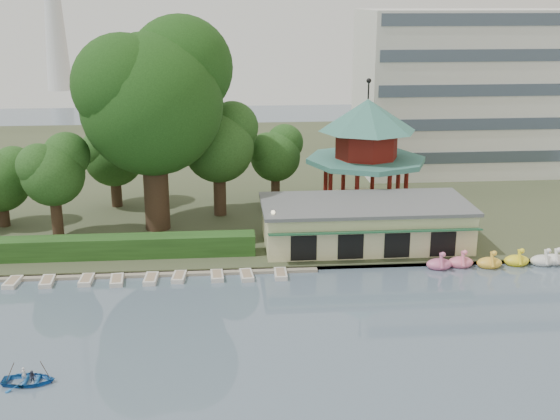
{
  "coord_description": "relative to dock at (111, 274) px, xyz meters",
  "views": [
    {
      "loc": [
        -2.58,
        -37.14,
        21.83
      ],
      "look_at": [
        2.0,
        18.0,
        5.0
      ],
      "focal_mm": 45.0,
      "sensor_mm": 36.0,
      "label": 1
    }
  ],
  "objects": [
    {
      "name": "lamp_post",
      "position": [
        13.5,
        1.8,
        3.22
      ],
      "size": [
        0.36,
        0.36,
        4.28
      ],
      "color": "black",
      "rests_on": "shore"
    },
    {
      "name": "big_tree",
      "position": [
        3.18,
        11.01,
        13.29
      ],
      "size": [
        14.46,
        13.47,
        20.03
      ],
      "color": "#3A281C",
      "rests_on": "shore"
    },
    {
      "name": "embankment",
      "position": [
        12.0,
        0.1,
        0.03
      ],
      "size": [
        220.0,
        0.6,
        0.3
      ],
      "primitive_type": "cube",
      "color": "gray",
      "rests_on": "ground"
    },
    {
      "name": "hedge",
      "position": [
        -3.0,
        3.3,
        1.18
      ],
      "size": [
        30.0,
        2.0,
        1.8
      ],
      "primitive_type": "cube",
      "color": "#264F1C",
      "rests_on": "shore"
    },
    {
      "name": "office_building",
      "position": [
        44.67,
        31.8,
        9.61
      ],
      "size": [
        38.0,
        18.0,
        20.0
      ],
      "color": "silver",
      "rests_on": "shore"
    },
    {
      "name": "pavilion",
      "position": [
        24.0,
        14.8,
        7.36
      ],
      "size": [
        12.4,
        12.4,
        13.5
      ],
      "color": "beige",
      "rests_on": "shore"
    },
    {
      "name": "swan_boats",
      "position": [
        35.78,
        -0.6,
        0.28
      ],
      "size": [
        19.86,
        2.15,
        1.92
      ],
      "color": "#D96795",
      "rests_on": "ground"
    },
    {
      "name": "ground_plane",
      "position": [
        12.0,
        -17.2,
        -0.12
      ],
      "size": [
        220.0,
        220.0,
        0.0
      ],
      "primitive_type": "plane",
      "color": "slate",
      "rests_on": "ground"
    },
    {
      "name": "small_trees",
      "position": [
        -0.61,
        14.41,
        6.5
      ],
      "size": [
        38.79,
        16.14,
        11.5
      ],
      "color": "#3A281C",
      "rests_on": "shore"
    },
    {
      "name": "shore",
      "position": [
        12.0,
        34.8,
        0.08
      ],
      "size": [
        220.0,
        70.0,
        0.4
      ],
      "primitive_type": "cube",
      "color": "#424930",
      "rests_on": "ground"
    },
    {
      "name": "moored_rowboats",
      "position": [
        -0.63,
        -1.33,
        0.06
      ],
      "size": [
        30.1,
        2.71,
        0.36
      ],
      "color": "silver",
      "rests_on": "ground"
    },
    {
      "name": "rowboat_with_passengers",
      "position": [
        -2.33,
        -16.65,
        0.33
      ],
      "size": [
        4.41,
        3.22,
        2.01
      ],
      "color": "#1D63B5",
      "rests_on": "ground"
    },
    {
      "name": "boathouse",
      "position": [
        22.0,
        4.77,
        2.25
      ],
      "size": [
        18.6,
        9.39,
        3.9
      ],
      "color": "beige",
      "rests_on": "shore"
    },
    {
      "name": "dock",
      "position": [
        0.0,
        0.0,
        0.0
      ],
      "size": [
        34.0,
        1.6,
        0.24
      ],
      "primitive_type": "cube",
      "color": "gray",
      "rests_on": "ground"
    }
  ]
}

